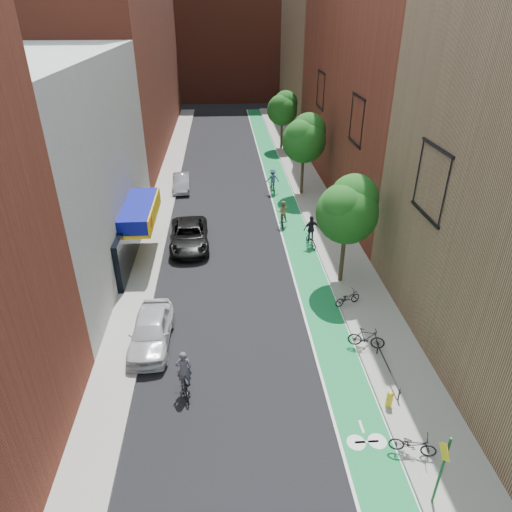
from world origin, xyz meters
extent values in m
plane|color=black|center=(0.00, 0.00, 0.00)|extent=(160.00, 160.00, 0.00)
cube|color=#136F31|center=(4.00, 26.00, 0.01)|extent=(2.00, 68.00, 0.01)
cube|color=gray|center=(-6.00, 26.00, 0.07)|extent=(2.00, 68.00, 0.15)
cube|color=gray|center=(6.50, 26.00, 0.07)|extent=(3.00, 68.00, 0.15)
cube|color=silver|center=(-11.00, 14.00, 6.00)|extent=(8.00, 20.00, 12.00)
cube|color=maroon|center=(-11.00, 42.00, 11.00)|extent=(8.00, 36.00, 22.00)
cube|color=maroon|center=(12.00, 26.00, 11.00)|extent=(8.00, 28.00, 22.00)
cube|color=#8C6B4C|center=(12.00, 50.00, 9.00)|extent=(8.00, 20.00, 18.00)
cube|color=maroon|center=(0.00, 72.00, 10.00)|extent=(30.00, 14.00, 20.00)
cylinder|color=#332619|center=(5.60, 10.00, 1.65)|extent=(0.24, 0.24, 3.30)
sphere|color=#154913|center=(5.60, 10.00, 4.38)|extent=(3.36, 3.36, 3.36)
sphere|color=#154913|center=(6.00, 10.30, 5.10)|extent=(2.64, 2.64, 2.64)
sphere|color=#154913|center=(5.30, 9.70, 4.86)|extent=(2.40, 2.40, 2.40)
cylinder|color=#332619|center=(5.60, 24.00, 1.73)|extent=(0.24, 0.24, 3.47)
sphere|color=#154913|center=(5.60, 24.00, 4.60)|extent=(3.53, 3.53, 3.53)
sphere|color=#154913|center=(6.00, 24.30, 5.36)|extent=(2.77, 2.77, 2.77)
sphere|color=#154913|center=(5.30, 23.70, 5.10)|extent=(2.52, 2.52, 2.52)
cylinder|color=#332619|center=(5.60, 38.00, 1.59)|extent=(0.24, 0.24, 3.19)
sphere|color=#154913|center=(5.60, 38.00, 4.23)|extent=(3.25, 3.25, 3.25)
sphere|color=#154913|center=(6.00, 38.30, 4.93)|extent=(2.55, 2.55, 2.55)
sphere|color=#154913|center=(5.30, 37.70, 4.70)|extent=(2.32, 2.32, 2.32)
cylinder|color=#194C26|center=(5.40, -3.50, 1.65)|extent=(0.08, 0.08, 3.00)
cube|color=yellow|center=(5.32, -3.50, 2.55)|extent=(0.02, 0.71, 0.71)
imported|color=silver|center=(-4.60, 5.24, 0.77)|extent=(1.91, 4.58, 1.55)
imported|color=black|center=(-3.35, 15.25, 0.75)|extent=(2.79, 5.54, 1.50)
imported|color=#999CA1|center=(-4.60, 25.98, 0.66)|extent=(1.59, 4.09, 1.33)
imported|color=black|center=(-2.83, 1.96, 0.43)|extent=(0.89, 1.71, 0.85)
imported|color=#494950|center=(-2.83, 2.06, 1.22)|extent=(0.71, 0.54, 1.75)
imported|color=black|center=(3.20, 17.85, 0.52)|extent=(0.59, 1.75, 1.04)
imported|color=tan|center=(3.20, 17.95, 1.15)|extent=(0.81, 0.65, 1.59)
imported|color=black|center=(4.70, 14.59, 0.40)|extent=(0.88, 1.60, 0.80)
imported|color=black|center=(4.70, 14.69, 1.25)|extent=(1.13, 0.68, 1.80)
imported|color=black|center=(3.20, 24.50, 0.45)|extent=(0.67, 1.56, 0.91)
imported|color=#455A7C|center=(3.20, 24.60, 1.25)|extent=(1.25, 0.85, 1.79)
imported|color=black|center=(5.40, -1.66, 0.58)|extent=(1.75, 1.07, 0.87)
imported|color=black|center=(5.40, 4.11, 0.66)|extent=(1.77, 1.00, 1.02)
imported|color=black|center=(5.40, 7.57, 0.55)|extent=(1.63, 1.09, 0.81)
cylinder|color=gold|center=(5.30, 0.51, 0.43)|extent=(0.24, 0.24, 0.56)
sphere|color=gold|center=(5.30, 0.51, 0.77)|extent=(0.26, 0.26, 0.26)
camera|label=1|loc=(-0.94, -12.09, 14.20)|focal=32.00mm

